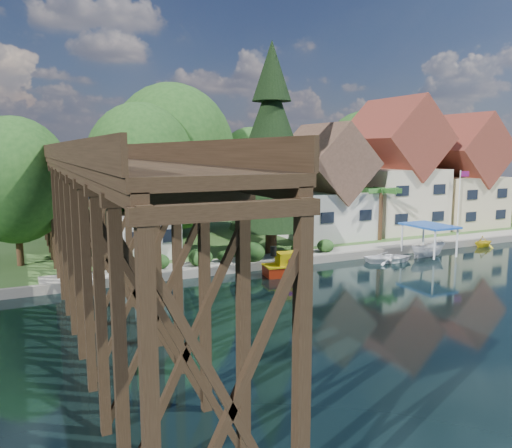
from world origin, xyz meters
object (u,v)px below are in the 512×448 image
object	(u,v)px
house_right	(458,178)
boat_white_a	(389,257)
trestle_bridge	(92,213)
house_center	(393,174)
house_left	(323,189)
conifer	(271,153)
boat_yellow	(483,241)
boat_canopy	(429,243)
flagpole	(460,195)
palm_tree	(381,192)
shed	(142,215)
tugboat	(286,266)

from	to	relation	value
house_right	boat_white_a	xyz separation A→B (m)	(-18.02, -10.00, -5.36)
trestle_bridge	house_right	size ratio (longest dim) A/B	3.55
house_center	house_left	bearing A→B (deg)	-176.82
conifer	boat_yellow	xyz separation A→B (m)	(20.21, -3.95, -8.09)
boat_canopy	flagpole	bearing A→B (deg)	30.67
house_center	boat_yellow	distance (m)	11.45
boat_white_a	boat_yellow	world-z (taller)	boat_yellow
flagpole	boat_yellow	distance (m)	6.19
house_center	palm_tree	bearing A→B (deg)	-139.02
shed	palm_tree	world-z (taller)	shed
trestle_bridge	house_left	distance (m)	25.42
house_center	flagpole	bearing A→B (deg)	-45.90
house_center	shed	bearing A→B (deg)	-175.76
tugboat	boat_yellow	size ratio (longest dim) A/B	1.46
trestle_bridge	palm_tree	xyz separation A→B (m)	(26.85, 6.86, -0.29)
palm_tree	house_left	bearing A→B (deg)	134.12
tugboat	house_center	bearing A→B (deg)	29.94
boat_white_a	palm_tree	bearing A→B (deg)	-19.41
boat_white_a	boat_canopy	distance (m)	4.16
shed	palm_tree	bearing A→B (deg)	-6.45
conifer	palm_tree	distance (m)	12.62
trestle_bridge	flagpole	bearing A→B (deg)	10.03
house_center	boat_white_a	xyz separation A→B (m)	(-9.02, -10.50, -6.00)
palm_tree	boat_white_a	world-z (taller)	palm_tree
flagpole	boat_canopy	xyz separation A→B (m)	(-9.62, -5.71, -3.25)
boat_canopy	boat_yellow	world-z (taller)	boat_canopy
palm_tree	boat_yellow	xyz separation A→B (m)	(8.16, -4.91, -4.46)
house_left	conifer	bearing A→B (deg)	-148.95
palm_tree	trestle_bridge	bearing A→B (deg)	-165.68
conifer	tugboat	world-z (taller)	conifer
shed	boat_yellow	size ratio (longest dim) A/B	3.48
conifer	boat_white_a	size ratio (longest dim) A/B	4.27
trestle_bridge	boat_white_a	distance (m)	23.52
house_left	palm_tree	xyz separation A→B (m)	(3.85, -3.97, -0.08)
trestle_bridge	flagpole	distance (m)	37.27
boat_yellow	flagpole	bearing A→B (deg)	-21.45
flagpole	boat_canopy	bearing A→B (deg)	-149.33
house_right	boat_canopy	bearing A→B (deg)	-144.20
trestle_bridge	shed	xyz separation A→B (m)	(5.00, 9.33, -1.52)
house_right	tugboat	size ratio (longest dim) A/B	3.79
trestle_bridge	house_left	xyz separation A→B (m)	(23.00, 10.83, -0.21)
trestle_bridge	boat_white_a	bearing A→B (deg)	2.05
conifer	palm_tree	size ratio (longest dim) A/B	3.26
tugboat	boat_canopy	bearing A→B (deg)	1.08
house_center	flagpole	distance (m)	7.02
tugboat	conifer	bearing A→B (deg)	73.75
house_left	boat_canopy	distance (m)	11.54
house_center	tugboat	size ratio (longest dim) A/B	4.23
trestle_bridge	conifer	world-z (taller)	conifer
house_center	trestle_bridge	bearing A→B (deg)	-160.51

